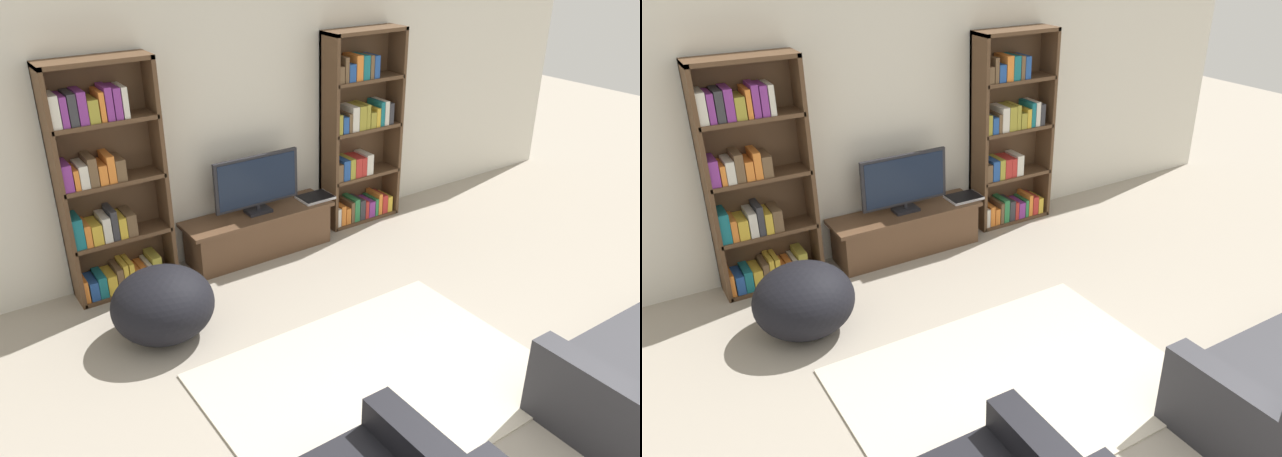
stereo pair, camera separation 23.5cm
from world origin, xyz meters
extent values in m
cube|color=silver|center=(0.00, 4.23, 1.30)|extent=(8.80, 0.06, 2.60)
cube|color=#513823|center=(-1.67, 4.03, 1.00)|extent=(0.04, 0.30, 2.00)
cube|color=#513823|center=(-0.84, 4.03, 1.00)|extent=(0.04, 0.30, 2.00)
cube|color=#513823|center=(-1.25, 4.16, 1.00)|extent=(0.86, 0.04, 2.00)
cube|color=#513823|center=(-1.25, 4.03, 1.99)|extent=(0.86, 0.30, 0.04)
cube|color=#513823|center=(-1.25, 4.03, 0.02)|extent=(0.83, 0.30, 0.04)
cube|color=orange|center=(-1.63, 4.02, 0.14)|extent=(0.04, 0.24, 0.20)
cube|color=#234C99|center=(-1.56, 4.02, 0.12)|extent=(0.07, 0.24, 0.17)
cube|color=#196B75|center=(-1.49, 4.02, 0.13)|extent=(0.07, 0.24, 0.19)
cube|color=gold|center=(-1.41, 4.02, 0.13)|extent=(0.08, 0.24, 0.18)
cube|color=brown|center=(-1.34, 4.02, 0.15)|extent=(0.05, 0.24, 0.22)
cube|color=gold|center=(-1.28, 4.02, 0.16)|extent=(0.04, 0.24, 0.25)
cube|color=gold|center=(-1.23, 4.02, 0.16)|extent=(0.04, 0.24, 0.24)
cube|color=orange|center=(-1.18, 4.02, 0.12)|extent=(0.04, 0.24, 0.16)
cube|color=orange|center=(-1.13, 4.02, 0.12)|extent=(0.05, 0.24, 0.17)
cube|color=silver|center=(-1.07, 4.02, 0.13)|extent=(0.04, 0.24, 0.19)
cube|color=#9E9333|center=(-1.01, 4.02, 0.16)|extent=(0.08, 0.24, 0.24)
cube|color=#513823|center=(-1.25, 4.03, 0.52)|extent=(0.83, 0.30, 0.04)
cube|color=#196B75|center=(-1.61, 4.02, 0.67)|extent=(0.08, 0.24, 0.26)
cube|color=orange|center=(-1.54, 4.02, 0.63)|extent=(0.05, 0.24, 0.19)
cube|color=gold|center=(-1.46, 4.02, 0.62)|extent=(0.08, 0.24, 0.17)
cube|color=silver|center=(-1.38, 4.02, 0.64)|extent=(0.07, 0.24, 0.21)
cube|color=#333338|center=(-1.32, 4.02, 0.67)|extent=(0.05, 0.24, 0.26)
cube|color=gold|center=(-1.25, 4.02, 0.63)|extent=(0.06, 0.24, 0.18)
cube|color=brown|center=(-1.18, 4.02, 0.63)|extent=(0.08, 0.24, 0.19)
cube|color=#513823|center=(-1.25, 4.03, 1.02)|extent=(0.83, 0.30, 0.04)
cube|color=#7F338C|center=(-1.61, 4.02, 1.15)|extent=(0.07, 0.24, 0.21)
cube|color=orange|center=(-1.55, 4.02, 1.12)|extent=(0.04, 0.24, 0.16)
cube|color=silver|center=(-1.49, 4.02, 1.13)|extent=(0.07, 0.24, 0.19)
cube|color=brown|center=(-1.42, 4.02, 1.15)|extent=(0.07, 0.24, 0.23)
cube|color=orange|center=(-1.34, 4.02, 1.12)|extent=(0.06, 0.24, 0.16)
cube|color=orange|center=(-1.27, 4.02, 1.15)|extent=(0.06, 0.24, 0.22)
cube|color=brown|center=(-1.20, 4.02, 1.13)|extent=(0.08, 0.24, 0.18)
cube|color=#513823|center=(-1.25, 4.03, 1.52)|extent=(0.83, 0.30, 0.04)
cube|color=silver|center=(-1.61, 4.02, 1.66)|extent=(0.07, 0.24, 0.25)
cube|color=#7F338C|center=(-1.55, 4.02, 1.65)|extent=(0.05, 0.24, 0.23)
cube|color=#333338|center=(-1.48, 4.02, 1.66)|extent=(0.06, 0.24, 0.24)
cube|color=#7F338C|center=(-1.41, 4.02, 1.66)|extent=(0.07, 0.24, 0.25)
cube|color=#9E9333|center=(-1.34, 4.02, 1.63)|extent=(0.08, 0.24, 0.18)
cube|color=orange|center=(-1.27, 4.02, 1.65)|extent=(0.04, 0.24, 0.23)
cube|color=#7F338C|center=(-1.21, 4.02, 1.67)|extent=(0.06, 0.24, 0.26)
cube|color=#7F338C|center=(-1.15, 4.02, 1.66)|extent=(0.06, 0.24, 0.24)
cube|color=silver|center=(-1.09, 4.02, 1.66)|extent=(0.05, 0.24, 0.24)
cube|color=#513823|center=(0.92, 4.03, 1.00)|extent=(0.04, 0.30, 2.00)
cube|color=#513823|center=(1.75, 4.03, 1.00)|extent=(0.04, 0.30, 2.00)
cube|color=#513823|center=(1.34, 4.16, 1.00)|extent=(0.86, 0.04, 2.00)
cube|color=#513823|center=(1.34, 4.03, 1.99)|extent=(0.86, 0.30, 0.04)
cube|color=#513823|center=(1.34, 4.03, 0.02)|extent=(0.83, 0.30, 0.04)
cube|color=silver|center=(0.97, 4.02, 0.14)|extent=(0.05, 0.24, 0.20)
cube|color=orange|center=(1.03, 4.02, 0.14)|extent=(0.05, 0.24, 0.22)
cube|color=orange|center=(1.09, 4.02, 0.12)|extent=(0.06, 0.24, 0.18)
cube|color=brown|center=(1.15, 4.02, 0.15)|extent=(0.04, 0.24, 0.23)
cube|color=#2D7F47|center=(1.20, 4.02, 0.16)|extent=(0.06, 0.24, 0.25)
cube|color=#333338|center=(1.28, 4.02, 0.15)|extent=(0.07, 0.24, 0.22)
cube|color=#B72D28|center=(1.34, 4.02, 0.13)|extent=(0.04, 0.24, 0.20)
cube|color=#7F338C|center=(1.41, 4.02, 0.12)|extent=(0.08, 0.24, 0.18)
cube|color=#2D7F47|center=(1.47, 4.02, 0.13)|extent=(0.04, 0.24, 0.19)
cube|color=orange|center=(1.52, 4.02, 0.16)|extent=(0.05, 0.24, 0.24)
cube|color=#B72D28|center=(1.59, 4.02, 0.14)|extent=(0.07, 0.24, 0.21)
cube|color=gold|center=(1.66, 4.02, 0.12)|extent=(0.06, 0.24, 0.18)
cube|color=#513823|center=(1.34, 4.03, 0.52)|extent=(0.83, 0.30, 0.04)
cube|color=brown|center=(0.97, 4.02, 0.63)|extent=(0.07, 0.24, 0.19)
cube|color=#234C99|center=(1.06, 4.02, 0.64)|extent=(0.08, 0.24, 0.21)
cube|color=#9E9333|center=(1.13, 4.02, 0.64)|extent=(0.06, 0.24, 0.21)
cube|color=#B72D28|center=(1.21, 4.02, 0.64)|extent=(0.08, 0.24, 0.20)
cube|color=#B72D28|center=(1.28, 4.02, 0.64)|extent=(0.06, 0.24, 0.20)
cube|color=silver|center=(1.36, 4.02, 0.65)|extent=(0.08, 0.24, 0.22)
cube|color=#513823|center=(1.34, 4.03, 1.02)|extent=(0.83, 0.30, 0.04)
cube|color=#9E9333|center=(0.97, 4.02, 1.14)|extent=(0.05, 0.24, 0.20)
cube|color=#234C99|center=(1.04, 4.02, 1.12)|extent=(0.07, 0.24, 0.16)
cube|color=brown|center=(1.09, 4.02, 1.13)|extent=(0.04, 0.24, 0.19)
cube|color=silver|center=(1.16, 4.02, 1.16)|extent=(0.08, 0.24, 0.25)
cube|color=#9E9333|center=(1.24, 4.02, 1.16)|extent=(0.08, 0.24, 0.24)
cube|color=#9E9333|center=(1.31, 4.02, 1.16)|extent=(0.05, 0.24, 0.25)
cube|color=#9E9333|center=(1.38, 4.02, 1.12)|extent=(0.07, 0.24, 0.16)
cube|color=gold|center=(1.44, 4.02, 1.13)|extent=(0.05, 0.24, 0.19)
cube|color=#196B75|center=(1.50, 4.02, 1.16)|extent=(0.05, 0.24, 0.25)
cube|color=silver|center=(1.55, 4.02, 1.16)|extent=(0.05, 0.24, 0.25)
cube|color=#333338|center=(1.61, 4.02, 1.15)|extent=(0.06, 0.24, 0.22)
cube|color=#513823|center=(1.34, 4.03, 1.52)|extent=(0.83, 0.30, 0.04)
cube|color=brown|center=(0.97, 4.02, 1.62)|extent=(0.06, 0.24, 0.16)
cube|color=brown|center=(1.04, 4.02, 1.66)|extent=(0.04, 0.24, 0.24)
cube|color=#234C99|center=(1.10, 4.02, 1.62)|extent=(0.08, 0.24, 0.17)
cube|color=orange|center=(1.19, 4.02, 1.66)|extent=(0.08, 0.24, 0.24)
cube|color=#196B75|center=(1.27, 4.02, 1.65)|extent=(0.08, 0.24, 0.23)
cube|color=brown|center=(1.34, 4.02, 1.65)|extent=(0.04, 0.24, 0.23)
cube|color=#234C99|center=(1.40, 4.02, 1.65)|extent=(0.06, 0.24, 0.22)
cube|color=brown|center=(0.04, 3.95, 0.20)|extent=(1.40, 0.41, 0.39)
cube|color=brown|center=(0.04, 3.95, 0.41)|extent=(1.48, 0.44, 0.04)
cube|color=black|center=(0.04, 3.95, 0.44)|extent=(0.24, 0.16, 0.03)
cylinder|color=black|center=(0.04, 3.95, 0.48)|extent=(0.04, 0.04, 0.05)
cube|color=black|center=(0.04, 3.95, 0.75)|extent=(0.87, 0.04, 0.49)
cube|color=black|center=(0.04, 3.93, 0.75)|extent=(0.81, 0.00, 0.44)
cube|color=silver|center=(0.68, 3.92, 0.44)|extent=(0.34, 0.25, 0.02)
cube|color=black|center=(0.68, 3.92, 0.45)|extent=(0.32, 0.24, 0.00)
cube|color=beige|center=(-0.22, 1.78, 0.01)|extent=(2.31, 1.71, 0.02)
cube|color=#2D2D33|center=(0.45, 0.57, 0.28)|extent=(0.18, 0.94, 0.57)
ellipsoid|color=black|center=(-1.24, 3.16, 0.28)|extent=(0.78, 0.78, 0.57)
camera|label=1|loc=(-2.53, -0.84, 2.90)|focal=35.00mm
camera|label=2|loc=(-2.33, -0.97, 2.90)|focal=35.00mm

